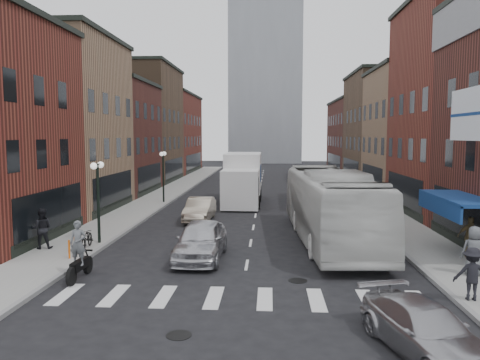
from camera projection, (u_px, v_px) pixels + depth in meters
The scene contains 30 objects.
ground at pixel (245, 272), 18.53m from camera, with size 160.00×160.00×0.00m, color black.
sidewalk_left at pixel (162, 196), 40.92m from camera, with size 3.00×74.00×0.15m, color gray.
sidewalk_right at pixel (358, 198), 39.85m from camera, with size 3.00×74.00×0.15m, color gray.
curb_left at pixel (179, 197), 40.83m from camera, with size 0.20×74.00×0.16m, color gray.
curb_right at pixel (340, 199), 39.95m from camera, with size 0.20×74.00×0.16m, color gray.
crosswalk_stripes at pixel (241, 298), 15.55m from camera, with size 12.00×2.20×0.01m, color silver.
bldg_left_mid_a at pixel (43, 124), 32.79m from camera, with size 10.30×10.20×12.30m.
bldg_left_mid_b at pixel (96, 138), 42.82m from camera, with size 10.30×10.20×10.30m.
bldg_left_far_a at pixel (131, 124), 53.61m from camera, with size 10.30×12.20×13.30m.
bldg_left_far_b at pixel (160, 133), 67.61m from camera, with size 10.30×16.20×11.30m.
bldg_right_mid_b at pixel (431, 132), 40.89m from camera, with size 10.30×10.20×11.30m.
bldg_right_far_a at pixel (397, 128), 51.77m from camera, with size 10.30×12.20×12.30m.
bldg_right_far_b at pixel (370, 137), 65.77m from camera, with size 10.30×16.20×10.30m.
awning_blue at pixel (454, 200), 20.20m from camera, with size 1.80×5.00×0.78m.
billboard_sign at pixel (470, 116), 17.90m from camera, with size 1.52×3.00×3.70m.
distant_tower at pixel (266, 37), 93.62m from camera, with size 14.00×14.00×50.00m, color #9399A0.
streetlamp_near at pixel (98, 187), 22.69m from camera, with size 0.32×1.22×4.11m.
streetlamp_far at pixel (163, 167), 36.60m from camera, with size 0.32×1.22×4.11m.
bike_rack at pixel (72, 248), 20.25m from camera, with size 0.08×0.68×0.80m.
box_truck at pixel (243, 179), 36.89m from camera, with size 2.87×9.06×3.94m.
motorcycle_rider at pixel (79, 252), 17.45m from camera, with size 0.63×2.21×2.25m.
transit_bus at pixel (330, 206), 23.71m from camera, with size 3.09×13.21×3.68m, color silver.
sedan_left_near at pixel (201, 240), 20.40m from camera, with size 1.98×4.92×1.68m, color silver.
sedan_left_far at pixel (200, 209), 29.56m from camera, with size 1.53×4.40×1.45m, color #BEB09A.
curb_car at pixel (425, 330), 11.53m from camera, with size 1.76×4.33×1.26m, color #AFAEB3.
parked_bicycle at pixel (87, 238), 21.63m from camera, with size 0.65×1.86×0.98m, color black.
ped_left_solo at pixel (42, 228), 21.66m from camera, with size 0.92×0.53×1.90m, color black.
ped_right_a at pixel (472, 274), 14.90m from camera, with size 1.10×0.55×1.70m, color black.
ped_right_b at pixel (471, 237), 20.11m from camera, with size 1.04×0.52×1.78m, color olive.
ped_right_c at pixel (474, 251), 17.53m from camera, with size 0.92×0.60×1.87m, color #575A5E.
Camera 1 is at (0.93, -18.07, 5.41)m, focal length 35.00 mm.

